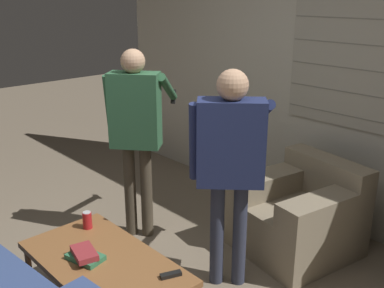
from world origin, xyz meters
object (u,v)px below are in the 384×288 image
(spare_remote, at_px, (171,275))
(person_left_standing, at_px, (136,123))
(coffee_table, at_px, (104,265))
(person_right_standing, at_px, (231,154))
(soda_can, at_px, (87,220))
(book_stack, at_px, (85,255))
(armchair_beige, at_px, (300,214))

(spare_remote, bearing_deg, person_left_standing, 172.87)
(coffee_table, relative_size, person_right_standing, 0.74)
(coffee_table, xyz_separation_m, spare_remote, (0.42, 0.20, 0.05))
(person_left_standing, relative_size, spare_remote, 12.00)
(coffee_table, distance_m, spare_remote, 0.47)
(person_left_standing, height_order, person_right_standing, person_left_standing)
(person_left_standing, bearing_deg, coffee_table, -87.03)
(person_right_standing, xyz_separation_m, soda_can, (-0.69, -0.74, -0.51))
(book_stack, bearing_deg, soda_can, 147.25)
(armchair_beige, xyz_separation_m, soda_can, (-0.79, -1.50, 0.19))
(spare_remote, bearing_deg, book_stack, -129.68)
(person_right_standing, relative_size, soda_can, 12.58)
(armchair_beige, relative_size, coffee_table, 0.84)
(soda_can, bearing_deg, book_stack, -32.75)
(person_left_standing, distance_m, book_stack, 1.25)
(armchair_beige, bearing_deg, person_right_standing, 92.81)
(person_right_standing, distance_m, soda_can, 1.13)
(armchair_beige, bearing_deg, soda_can, 72.35)
(coffee_table, bearing_deg, person_right_standing, 73.30)
(armchair_beige, height_order, person_left_standing, person_left_standing)
(armchair_beige, height_order, spare_remote, armchair_beige)
(armchair_beige, distance_m, soda_can, 1.71)
(person_left_standing, relative_size, soda_can, 12.92)
(soda_can, bearing_deg, person_right_standing, 46.71)
(person_left_standing, bearing_deg, book_stack, -93.08)
(coffee_table, distance_m, person_left_standing, 1.27)
(person_left_standing, distance_m, person_right_standing, 1.01)
(person_right_standing, bearing_deg, armchair_beige, 38.49)
(coffee_table, bearing_deg, person_left_standing, 132.11)
(book_stack, bearing_deg, coffee_table, 44.56)
(person_right_standing, bearing_deg, soda_can, -177.51)
(coffee_table, bearing_deg, armchair_beige, 77.61)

